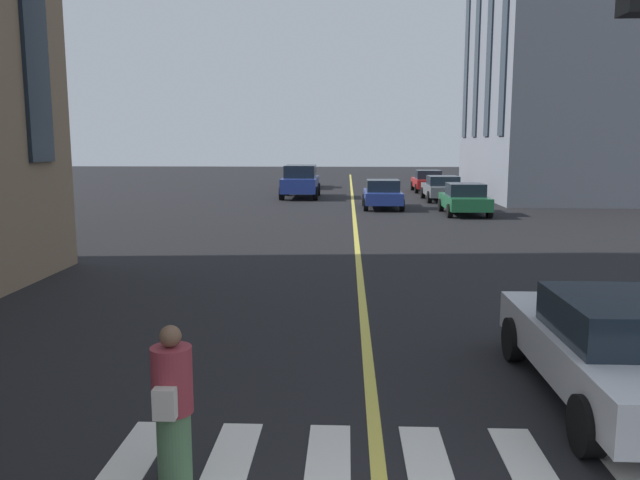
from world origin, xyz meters
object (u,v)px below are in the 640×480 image
Objects in this scene: pedestrian_near at (173,408)px; car_red_parked_b at (428,181)px; car_grey_mid at (442,188)px; car_green_near at (465,199)px; car_blue_parked_a at (301,181)px; car_black_trailing at (303,178)px; car_white_oncoming at (618,348)px; car_blue_far at (383,194)px.

car_red_parked_b is at bearing -10.74° from pedestrian_near.
pedestrian_near is at bearing 167.03° from car_grey_mid.
car_red_parked_b is 13.09m from car_green_near.
car_green_near is (-8.31, -7.90, -0.27)m from car_blue_parked_a.
car_black_trailing is at bearing 26.78° from car_green_near.
car_red_parked_b is at bearing -58.82° from car_blue_parked_a.
car_red_parked_b is at bearing 0.00° from car_green_near.
car_white_oncoming is 23.31m from car_blue_far.
car_blue_parked_a is at bearing 43.56° from car_green_near.
car_blue_parked_a is at bearing -177.12° from car_black_trailing.
car_blue_far reaches higher than car_white_oncoming.
pedestrian_near is (-31.22, -1.08, -0.19)m from car_blue_parked_a.
car_black_trailing is (8.17, 0.41, -0.27)m from car_blue_parked_a.
car_green_near is 2.50× the size of pedestrian_near.
car_green_near reaches higher than car_black_trailing.
car_grey_mid is 12.80m from car_black_trailing.
car_white_oncoming is at bearing -66.27° from pedestrian_near.
car_red_parked_b is 1.00× the size of car_green_near.
car_red_parked_b is (33.82, -1.88, -0.00)m from car_white_oncoming.
car_red_parked_b and car_green_near have the same top height.
pedestrian_near reaches higher than car_red_parked_b.
car_black_trailing is (3.38, 8.31, 0.00)m from car_red_parked_b.
car_black_trailing is 1.13× the size of car_blue_far.
car_black_trailing is 14.76m from car_blue_far.
car_grey_mid is 6.74m from car_green_near.
car_red_parked_b is (4.78, -7.90, -0.27)m from car_blue_parked_a.
car_blue_parked_a is 29.66m from car_white_oncoming.
car_grey_mid is at bearing 180.00° from car_red_parked_b.
car_white_oncoming is 1.13× the size of car_green_near.
car_blue_parked_a is 3.01× the size of pedestrian_near.
car_white_oncoming is 37.76m from car_black_trailing.
car_white_oncoming is at bearing 176.82° from car_red_parked_b.
car_blue_parked_a is 1.21× the size of car_blue_far.
car_blue_parked_a is 1.21× the size of car_green_near.
car_red_parked_b reaches higher than car_grey_mid.
car_green_near is at bearing -136.44° from car_blue_parked_a.
car_white_oncoming is 1.00× the size of car_black_trailing.
car_red_parked_b is 2.50× the size of pedestrian_near.
car_green_near is at bearing -153.22° from car_black_trailing.
car_red_parked_b is 11.13m from car_blue_far.
pedestrian_near is (-25.43, 3.33, 0.08)m from car_blue_far.
car_white_oncoming is 2.82× the size of pedestrian_near.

